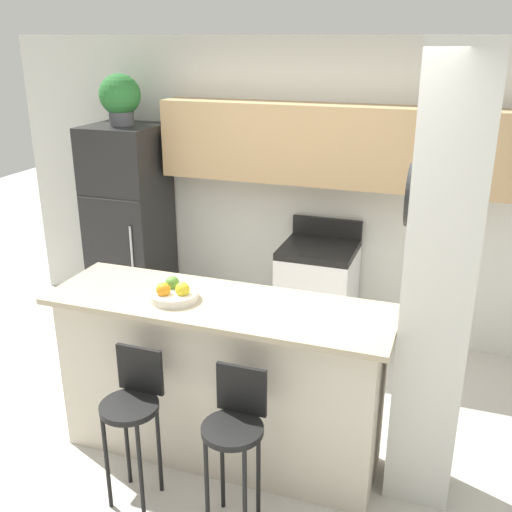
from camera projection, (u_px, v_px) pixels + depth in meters
The scene contains 11 objects.
ground_plane at pixel (222, 450), 3.91m from camera, with size 14.00×14.00×0.00m, color beige.
wall_back at pixel (314, 173), 5.03m from camera, with size 5.60×0.38×2.55m.
pillar_right at pixel (438, 290), 3.16m from camera, with size 0.38×0.32×2.55m.
counter_bar at pixel (220, 379), 3.72m from camera, with size 2.09×0.65×1.07m.
refrigerator at pixel (130, 226), 5.47m from camera, with size 0.62×0.65×1.82m.
stove_range at pixel (317, 296), 5.10m from camera, with size 0.61×0.61×1.07m.
bar_stool_left at pixel (133, 407), 3.33m from camera, with size 0.33×0.33×0.92m.
bar_stool_right at pixel (235, 429), 3.14m from camera, with size 0.33×0.33×0.92m.
potted_plant_on_fridge at pixel (120, 97), 5.08m from camera, with size 0.35×0.35×0.43m.
fruit_bowl at pixel (174, 293), 3.55m from camera, with size 0.29×0.29×0.12m.
trash_bin at pixel (175, 315), 5.37m from camera, with size 0.28×0.28×0.38m.
Camera 1 is at (1.28, -2.96, 2.55)m, focal length 42.00 mm.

